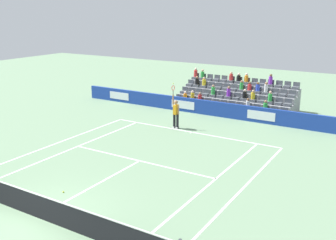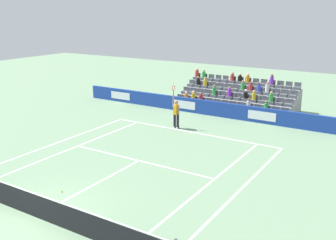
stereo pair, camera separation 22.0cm
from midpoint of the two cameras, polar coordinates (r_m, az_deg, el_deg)
The scene contains 14 objects.
ground_plane at distance 15.40m, azimuth -18.30°, elevation -13.11°, with size 80.00×80.00×0.00m, color gray.
line_baseline at distance 24.01m, azimuth 3.77°, elevation -1.77°, with size 10.97×0.10×0.01m, color white.
line_service at distance 19.61m, azimuth -3.90°, elevation -5.88°, with size 8.23×0.10×0.01m, color white.
line_centre_service at distance 17.34m, azimuth -10.15°, elevation -9.13°, with size 0.10×6.40×0.01m, color white.
line_singles_sideline_left at distance 21.84m, azimuth -13.43°, elevation -4.00°, with size 0.10×11.89×0.01m, color white.
line_singles_sideline_right at distance 17.32m, azimuth 6.46°, elevation -8.99°, with size 0.10×11.89×0.01m, color white.
line_doubles_sideline_left at distance 22.79m, azimuth -15.87°, elevation -3.34°, with size 0.10×11.89×0.01m, color white.
line_doubles_sideline_right at distance 16.85m, azimuth 10.73°, elevation -9.93°, with size 0.10×11.89×0.01m, color white.
line_centre_mark at distance 23.93m, azimuth 3.65°, elevation -1.84°, with size 0.10×0.20×0.01m, color white.
sponsor_barrier at distance 27.50m, azimuth 7.92°, elevation 1.49°, with size 23.39×0.22×1.03m.
tennis_net at distance 15.17m, azimuth -18.46°, elevation -11.47°, with size 11.97×0.10×1.07m.
tennis_player at distance 24.55m, azimuth 1.44°, elevation 1.05°, with size 0.52×0.38×2.85m.
stadium_stand at distance 30.10m, azimuth 10.22°, elevation 2.98°, with size 8.68×3.80×2.63m.
loose_tennis_ball at distance 16.93m, azimuth -14.73°, elevation -9.94°, with size 0.07×0.07×0.07m, color #D1E533.
Camera 2 is at (-10.83, 8.28, 7.23)m, focal length 42.19 mm.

